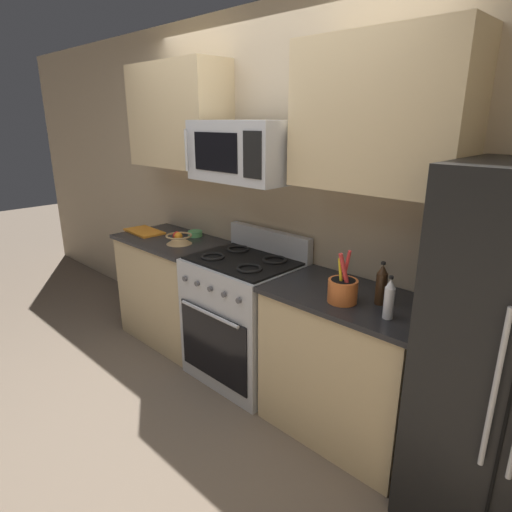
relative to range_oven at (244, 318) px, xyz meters
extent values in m
plane|color=#6B5B4C|center=(0.00, -0.62, -0.47)|extent=(16.00, 16.00, 0.00)
cube|color=tan|center=(0.00, 0.36, 0.83)|extent=(8.00, 0.10, 2.60)
cube|color=tan|center=(-0.87, 0.00, -0.03)|extent=(0.92, 0.55, 0.88)
cube|color=black|center=(-0.87, 0.00, 0.42)|extent=(0.96, 0.59, 0.03)
cube|color=#B2B5BA|center=(0.00, 0.00, -0.02)|extent=(0.76, 0.59, 0.91)
cube|color=black|center=(0.00, -0.30, -0.11)|extent=(0.67, 0.01, 0.51)
cylinder|color=#B2B5BA|center=(0.00, -0.33, 0.14)|extent=(0.57, 0.02, 0.02)
cube|color=black|center=(0.00, 0.00, 0.44)|extent=(0.73, 0.53, 0.02)
cube|color=#B2B5BA|center=(0.00, 0.26, 0.53)|extent=(0.76, 0.06, 0.18)
torus|color=black|center=(-0.18, -0.13, 0.46)|extent=(0.17, 0.17, 0.02)
torus|color=black|center=(0.18, -0.13, 0.46)|extent=(0.17, 0.17, 0.02)
torus|color=black|center=(-0.18, 0.12, 0.46)|extent=(0.17, 0.17, 0.02)
torus|color=black|center=(0.18, 0.12, 0.46)|extent=(0.17, 0.17, 0.02)
cylinder|color=#4C4C51|center=(-0.27, -0.31, 0.32)|extent=(0.04, 0.02, 0.04)
cylinder|color=#4C4C51|center=(-0.14, -0.31, 0.32)|extent=(0.04, 0.02, 0.04)
cylinder|color=#4C4C51|center=(0.00, -0.31, 0.32)|extent=(0.04, 0.02, 0.04)
cylinder|color=#4C4C51|center=(0.14, -0.31, 0.32)|extent=(0.04, 0.02, 0.04)
cylinder|color=#4C4C51|center=(0.27, -0.31, 0.32)|extent=(0.04, 0.02, 0.04)
cube|color=tan|center=(0.87, 0.00, -0.03)|extent=(0.92, 0.55, 0.88)
cube|color=black|center=(0.87, 0.00, 0.42)|extent=(0.96, 0.59, 0.03)
cube|color=black|center=(1.79, -0.35, 0.38)|extent=(0.01, 0.01, 1.62)
cylinder|color=#B2B5BA|center=(1.74, -0.38, 0.42)|extent=(0.02, 0.02, 0.68)
cube|color=#B2B5BA|center=(0.00, 0.03, 1.19)|extent=(0.73, 0.40, 0.39)
cube|color=black|center=(-0.07, -0.18, 1.19)|extent=(0.40, 0.01, 0.24)
cube|color=black|center=(0.26, -0.18, 1.19)|extent=(0.15, 0.01, 0.27)
cylinder|color=#B2B5BA|center=(-0.33, -0.20, 1.19)|extent=(0.02, 0.02, 0.27)
cube|color=tan|center=(-0.87, 0.14, 1.41)|extent=(0.95, 0.34, 0.79)
cube|color=tan|center=(0.88, 0.14, 1.41)|extent=(0.95, 0.34, 0.79)
cylinder|color=#D1662D|center=(0.89, -0.11, 0.50)|extent=(0.16, 0.16, 0.13)
cylinder|color=black|center=(0.89, -0.11, 0.51)|extent=(0.13, 0.13, 0.11)
cylinder|color=red|center=(0.89, -0.11, 0.60)|extent=(0.07, 0.03, 0.27)
cylinder|color=yellow|center=(0.88, -0.13, 0.57)|extent=(0.05, 0.02, 0.22)
cylinder|color=red|center=(0.91, -0.14, 0.59)|extent=(0.07, 0.08, 0.27)
cone|color=tan|center=(-0.69, -0.05, 0.47)|extent=(0.20, 0.20, 0.07)
torus|color=tan|center=(-0.69, -0.05, 0.50)|extent=(0.21, 0.21, 0.01)
sphere|color=red|center=(-0.72, -0.04, 0.50)|extent=(0.07, 0.07, 0.07)
sphere|color=orange|center=(-0.69, -0.05, 0.50)|extent=(0.07, 0.07, 0.07)
cube|color=orange|center=(-1.20, -0.04, 0.44)|extent=(0.39, 0.24, 0.02)
cylinder|color=silver|center=(1.16, -0.12, 0.52)|extent=(0.05, 0.05, 0.16)
cone|color=silver|center=(1.16, -0.12, 0.62)|extent=(0.05, 0.05, 0.05)
cylinder|color=black|center=(1.16, -0.12, 0.65)|extent=(0.02, 0.02, 0.01)
cylinder|color=#382314|center=(1.05, 0.01, 0.52)|extent=(0.06, 0.06, 0.17)
cone|color=#382314|center=(1.05, 0.01, 0.63)|extent=(0.05, 0.05, 0.05)
cylinder|color=black|center=(1.05, 0.01, 0.67)|extent=(0.02, 0.02, 0.01)
cylinder|color=#59AD66|center=(-0.78, 0.18, 0.46)|extent=(0.12, 0.12, 0.04)
torus|color=#59AD66|center=(-0.78, 0.18, 0.48)|extent=(0.12, 0.12, 0.01)
camera|label=1|loc=(2.06, -1.99, 1.39)|focal=30.23mm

